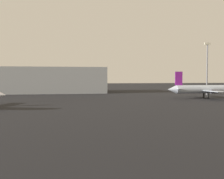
# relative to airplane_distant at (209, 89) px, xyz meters

# --- Properties ---
(airplane_distant) EXTENTS (28.81, 20.87, 8.76)m
(airplane_distant) POSITION_rel_airplane_distant_xyz_m (0.00, 0.00, 0.00)
(airplane_distant) COLOR #B2BCCC
(airplane_distant) RESTS_ON ground_plane
(light_mast_right) EXTENTS (2.40, 0.50, 20.27)m
(light_mast_right) POSITION_rel_airplane_distant_xyz_m (8.27, 16.54, 8.40)
(light_mast_right) COLOR slate
(light_mast_right) RESTS_ON ground_plane
(terminal_building) EXTENTS (69.41, 27.08, 11.19)m
(terminal_building) POSITION_rel_airplane_distant_xyz_m (-63.12, 45.77, 2.59)
(terminal_building) COLOR #999EA3
(terminal_building) RESTS_ON ground_plane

